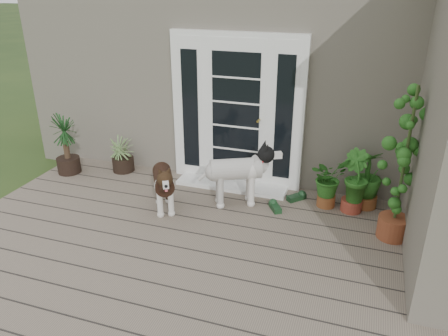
% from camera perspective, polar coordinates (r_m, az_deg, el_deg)
% --- Properties ---
extents(deck, '(6.20, 4.60, 0.12)m').
position_cam_1_polar(deck, '(4.73, -4.18, -13.65)').
color(deck, '#6B5B4C').
rests_on(deck, ground).
extents(house_main, '(7.40, 4.00, 3.10)m').
position_cam_1_polar(house_main, '(7.96, 7.57, 13.64)').
color(house_main, '#665E54').
rests_on(house_main, ground).
extents(door_unit, '(1.90, 0.14, 2.15)m').
position_cam_1_polar(door_unit, '(6.14, 1.65, 7.40)').
color(door_unit, white).
rests_on(door_unit, deck).
extents(door_step, '(1.60, 0.40, 0.05)m').
position_cam_1_polar(door_step, '(6.35, 1.01, -2.22)').
color(door_step, white).
rests_on(door_step, deck).
extents(brindle_dog, '(0.67, 0.83, 0.64)m').
position_cam_1_polar(brindle_dog, '(5.66, -7.87, -2.52)').
color(brindle_dog, black).
rests_on(brindle_dog, deck).
extents(white_dog, '(0.97, 0.74, 0.75)m').
position_cam_1_polar(white_dog, '(5.72, 1.53, -1.40)').
color(white_dog, white).
rests_on(white_dog, deck).
extents(spider_plant, '(0.72, 0.72, 0.59)m').
position_cam_1_polar(spider_plant, '(6.94, -13.15, 1.92)').
color(spider_plant, '#7D945B').
rests_on(spider_plant, deck).
extents(yucca, '(0.70, 0.70, 0.96)m').
position_cam_1_polar(yucca, '(7.05, -19.99, 3.04)').
color(yucca, black).
rests_on(yucca, deck).
extents(herb_a, '(0.67, 0.67, 0.61)m').
position_cam_1_polar(herb_a, '(5.86, 13.37, -2.18)').
color(herb_a, '#275819').
rests_on(herb_a, deck).
extents(herb_b, '(0.57, 0.57, 0.61)m').
position_cam_1_polar(herb_b, '(5.83, 16.52, -2.72)').
color(herb_b, '#1A5C1D').
rests_on(herb_b, deck).
extents(herb_c, '(0.58, 0.58, 0.64)m').
position_cam_1_polar(herb_c, '(5.98, 18.21, -2.04)').
color(herb_c, '#265819').
rests_on(herb_c, deck).
extents(sapling, '(0.59, 0.59, 1.87)m').
position_cam_1_polar(sapling, '(5.14, 22.48, 0.50)').
color(sapling, '#295E1A').
rests_on(sapling, deck).
extents(clog_left, '(0.27, 0.32, 0.09)m').
position_cam_1_polar(clog_left, '(5.77, 6.69, -5.02)').
color(clog_left, '#173A1D').
rests_on(clog_left, deck).
extents(clog_right, '(0.32, 0.33, 0.09)m').
position_cam_1_polar(clog_right, '(6.05, 9.45, -3.71)').
color(clog_right, black).
rests_on(clog_right, deck).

